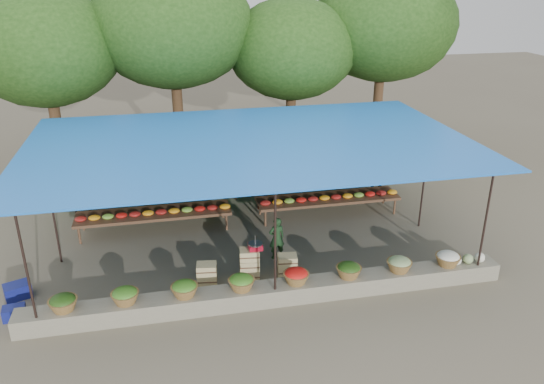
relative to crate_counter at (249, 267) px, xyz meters
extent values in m
plane|color=#665C4B|center=(0.38, 1.74, -0.31)|extent=(60.00, 60.00, 0.00)
cube|color=#6B6655|center=(0.38, -1.01, -0.11)|extent=(10.60, 0.55, 0.40)
cylinder|color=black|center=(-4.42, -1.16, 1.09)|extent=(0.05, 0.05, 2.80)
cylinder|color=black|center=(0.38, -1.16, 1.09)|extent=(0.05, 0.05, 2.80)
cylinder|color=black|center=(5.18, -1.16, 1.09)|extent=(0.05, 0.05, 2.80)
cylinder|color=black|center=(-4.42, 1.74, 1.09)|extent=(0.05, 0.05, 2.80)
cylinder|color=black|center=(5.18, 1.74, 1.09)|extent=(0.05, 0.05, 2.80)
cylinder|color=black|center=(-4.42, 4.64, 1.09)|extent=(0.05, 0.05, 2.80)
cylinder|color=black|center=(0.38, 4.64, 1.09)|extent=(0.05, 0.05, 2.80)
cylinder|color=black|center=(5.18, 4.64, 1.09)|extent=(0.05, 0.05, 2.80)
cube|color=blue|center=(0.38, 1.74, 2.49)|extent=(10.80, 6.60, 0.04)
cube|color=blue|center=(0.38, -0.26, 2.31)|extent=(10.80, 2.19, 0.26)
cube|color=blue|center=(0.38, 3.74, 2.31)|extent=(10.80, 2.19, 0.26)
cylinder|color=#9F9FA4|center=(0.38, 3.14, 1.71)|extent=(9.60, 0.01, 0.01)
ellipsoid|color=yellow|center=(-4.12, 3.14, 1.43)|extent=(0.23, 0.17, 0.30)
ellipsoid|color=yellow|center=(-3.48, 3.14, 1.43)|extent=(0.23, 0.17, 0.30)
ellipsoid|color=yellow|center=(-2.83, 3.14, 1.43)|extent=(0.23, 0.17, 0.30)
ellipsoid|color=yellow|center=(-2.19, 3.14, 1.43)|extent=(0.23, 0.17, 0.30)
ellipsoid|color=yellow|center=(-1.55, 3.14, 1.43)|extent=(0.23, 0.17, 0.30)
ellipsoid|color=yellow|center=(-0.91, 3.14, 1.43)|extent=(0.23, 0.17, 0.30)
ellipsoid|color=yellow|center=(-0.26, 3.14, 1.43)|extent=(0.23, 0.17, 0.30)
ellipsoid|color=yellow|center=(0.38, 3.14, 1.43)|extent=(0.23, 0.17, 0.30)
ellipsoid|color=yellow|center=(1.02, 3.14, 1.43)|extent=(0.23, 0.17, 0.30)
ellipsoid|color=yellow|center=(1.67, 3.14, 1.43)|extent=(0.23, 0.17, 0.30)
ellipsoid|color=yellow|center=(2.31, 3.14, 1.43)|extent=(0.23, 0.17, 0.30)
ellipsoid|color=yellow|center=(2.95, 3.14, 1.43)|extent=(0.23, 0.17, 0.30)
ellipsoid|color=yellow|center=(3.59, 3.14, 1.43)|extent=(0.23, 0.17, 0.30)
ellipsoid|color=yellow|center=(4.24, 3.14, 1.43)|extent=(0.23, 0.17, 0.30)
ellipsoid|color=yellow|center=(4.88, 3.14, 1.43)|extent=(0.23, 0.17, 0.30)
ellipsoid|color=#254813|center=(-3.92, -1.01, 0.31)|extent=(0.52, 0.52, 0.23)
ellipsoid|color=#3D771F|center=(-2.72, -1.01, 0.31)|extent=(0.52, 0.52, 0.23)
ellipsoid|color=#3D771F|center=(-1.52, -1.01, 0.31)|extent=(0.52, 0.52, 0.23)
ellipsoid|color=#3D771F|center=(-0.32, -1.01, 0.31)|extent=(0.52, 0.52, 0.23)
ellipsoid|color=red|center=(0.88, -1.01, 0.31)|extent=(0.52, 0.52, 0.23)
ellipsoid|color=#254813|center=(2.08, -1.01, 0.31)|extent=(0.52, 0.52, 0.23)
ellipsoid|color=#86A265|center=(3.28, -1.01, 0.31)|extent=(0.52, 0.52, 0.23)
ellipsoid|color=silver|center=(4.48, -1.01, 0.31)|extent=(0.52, 0.52, 0.23)
cube|color=#17421E|center=(0.38, 4.89, 0.94)|extent=(10.60, 0.06, 2.50)
cylinder|color=#372714|center=(-5.12, 7.54, 1.67)|extent=(0.36, 0.36, 3.97)
ellipsoid|color=#17340E|center=(-5.12, 7.54, 4.15)|extent=(4.77, 4.77, 3.69)
cylinder|color=#372714|center=(-1.12, 7.94, 1.93)|extent=(0.36, 0.36, 4.48)
ellipsoid|color=#17340E|center=(-1.12, 7.94, 4.73)|extent=(5.39, 5.39, 4.17)
cylinder|color=#372714|center=(2.88, 7.64, 1.55)|extent=(0.36, 0.36, 3.71)
ellipsoid|color=#17340E|center=(2.88, 7.64, 3.87)|extent=(4.47, 4.47, 3.45)
cylinder|color=#372714|center=(6.38, 8.04, 1.87)|extent=(0.36, 0.36, 4.35)
ellipsoid|color=#17340E|center=(6.38, 8.04, 4.59)|extent=(5.24, 5.24, 4.05)
cube|color=#4E321F|center=(-2.12, 3.04, 0.19)|extent=(4.20, 0.95, 0.08)
cube|color=#4E321F|center=(-2.12, 3.34, 0.47)|extent=(4.20, 0.35, 0.06)
cylinder|color=#4E321F|center=(-4.07, 2.64, -0.06)|extent=(0.06, 0.06, 0.50)
cylinder|color=#4E321F|center=(-0.17, 2.64, -0.06)|extent=(0.06, 0.06, 0.50)
cylinder|color=#4E321F|center=(-4.07, 3.44, -0.06)|extent=(0.06, 0.06, 0.50)
cylinder|color=#4E321F|center=(-0.17, 3.44, -0.06)|extent=(0.06, 0.06, 0.50)
ellipsoid|color=#A11B17|center=(-4.02, 2.89, 0.29)|extent=(0.31, 0.26, 0.13)
ellipsoid|color=#77AF36|center=(-4.02, 3.34, 0.56)|extent=(0.26, 0.22, 0.12)
ellipsoid|color=orange|center=(-3.67, 2.89, 0.29)|extent=(0.31, 0.26, 0.13)
ellipsoid|color=red|center=(-3.67, 3.34, 0.56)|extent=(0.26, 0.22, 0.12)
ellipsoid|color=#77AF36|center=(-3.32, 2.89, 0.29)|extent=(0.31, 0.26, 0.13)
ellipsoid|color=#A11B17|center=(-3.32, 3.34, 0.56)|extent=(0.26, 0.22, 0.12)
ellipsoid|color=red|center=(-2.97, 2.89, 0.29)|extent=(0.31, 0.26, 0.13)
ellipsoid|color=orange|center=(-2.97, 3.34, 0.56)|extent=(0.26, 0.22, 0.12)
ellipsoid|color=#A11B17|center=(-2.62, 2.89, 0.29)|extent=(0.31, 0.26, 0.13)
ellipsoid|color=#A11B17|center=(-2.62, 3.34, 0.56)|extent=(0.26, 0.22, 0.12)
ellipsoid|color=orange|center=(-2.27, 2.89, 0.29)|extent=(0.31, 0.26, 0.13)
ellipsoid|color=orange|center=(-2.27, 3.34, 0.56)|extent=(0.26, 0.22, 0.12)
ellipsoid|color=#A11B17|center=(-1.92, 2.89, 0.29)|extent=(0.31, 0.26, 0.13)
ellipsoid|color=#77AF36|center=(-1.92, 3.34, 0.56)|extent=(0.26, 0.22, 0.12)
ellipsoid|color=orange|center=(-1.57, 2.89, 0.29)|extent=(0.31, 0.26, 0.13)
ellipsoid|color=red|center=(-1.57, 3.34, 0.56)|extent=(0.26, 0.22, 0.12)
ellipsoid|color=#77AF36|center=(-1.22, 2.89, 0.29)|extent=(0.31, 0.26, 0.13)
ellipsoid|color=#A11B17|center=(-1.22, 3.34, 0.56)|extent=(0.26, 0.22, 0.12)
ellipsoid|color=red|center=(-0.87, 2.89, 0.29)|extent=(0.31, 0.26, 0.13)
ellipsoid|color=orange|center=(-0.87, 3.34, 0.56)|extent=(0.26, 0.22, 0.12)
ellipsoid|color=#A11B17|center=(-0.52, 2.89, 0.29)|extent=(0.31, 0.26, 0.13)
ellipsoid|color=#A11B17|center=(-0.52, 3.34, 0.56)|extent=(0.26, 0.22, 0.12)
ellipsoid|color=orange|center=(-0.17, 2.89, 0.29)|extent=(0.31, 0.26, 0.13)
ellipsoid|color=orange|center=(-0.17, 3.34, 0.56)|extent=(0.26, 0.22, 0.12)
cube|color=#4E321F|center=(2.88, 3.04, 0.19)|extent=(4.20, 0.95, 0.08)
cube|color=#4E321F|center=(2.88, 3.34, 0.47)|extent=(4.20, 0.35, 0.06)
cylinder|color=#4E321F|center=(0.93, 2.64, -0.06)|extent=(0.06, 0.06, 0.50)
cylinder|color=#4E321F|center=(4.83, 2.64, -0.06)|extent=(0.06, 0.06, 0.50)
cylinder|color=#4E321F|center=(0.93, 3.44, -0.06)|extent=(0.06, 0.06, 0.50)
cylinder|color=#4E321F|center=(4.83, 3.44, -0.06)|extent=(0.06, 0.06, 0.50)
ellipsoid|color=#A11B17|center=(0.98, 2.89, 0.29)|extent=(0.31, 0.26, 0.13)
ellipsoid|color=#77AF36|center=(0.98, 3.34, 0.56)|extent=(0.26, 0.22, 0.12)
ellipsoid|color=orange|center=(1.33, 2.89, 0.29)|extent=(0.31, 0.26, 0.13)
ellipsoid|color=red|center=(1.33, 3.34, 0.56)|extent=(0.26, 0.22, 0.12)
ellipsoid|color=#77AF36|center=(1.68, 2.89, 0.29)|extent=(0.31, 0.26, 0.13)
ellipsoid|color=#A11B17|center=(1.68, 3.34, 0.56)|extent=(0.26, 0.22, 0.12)
ellipsoid|color=red|center=(2.03, 2.89, 0.29)|extent=(0.31, 0.26, 0.13)
ellipsoid|color=orange|center=(2.03, 3.34, 0.56)|extent=(0.26, 0.22, 0.12)
ellipsoid|color=#A11B17|center=(2.38, 2.89, 0.29)|extent=(0.31, 0.26, 0.13)
ellipsoid|color=#A11B17|center=(2.38, 3.34, 0.56)|extent=(0.26, 0.22, 0.12)
ellipsoid|color=orange|center=(2.73, 2.89, 0.29)|extent=(0.31, 0.26, 0.13)
ellipsoid|color=orange|center=(2.73, 3.34, 0.56)|extent=(0.26, 0.22, 0.12)
ellipsoid|color=#A11B17|center=(3.08, 2.89, 0.29)|extent=(0.31, 0.26, 0.13)
ellipsoid|color=#77AF36|center=(3.08, 3.34, 0.56)|extent=(0.26, 0.22, 0.12)
ellipsoid|color=orange|center=(3.43, 2.89, 0.29)|extent=(0.31, 0.26, 0.13)
ellipsoid|color=red|center=(3.43, 3.34, 0.56)|extent=(0.26, 0.22, 0.12)
ellipsoid|color=#77AF36|center=(3.78, 2.89, 0.29)|extent=(0.31, 0.26, 0.13)
ellipsoid|color=#A11B17|center=(3.78, 3.34, 0.56)|extent=(0.26, 0.22, 0.12)
ellipsoid|color=red|center=(4.13, 2.89, 0.29)|extent=(0.31, 0.26, 0.13)
ellipsoid|color=orange|center=(4.13, 3.34, 0.56)|extent=(0.26, 0.22, 0.12)
ellipsoid|color=#A11B17|center=(4.48, 2.89, 0.29)|extent=(0.31, 0.26, 0.13)
ellipsoid|color=#A11B17|center=(4.48, 3.34, 0.56)|extent=(0.26, 0.22, 0.12)
ellipsoid|color=orange|center=(4.83, 2.89, 0.29)|extent=(0.31, 0.26, 0.13)
ellipsoid|color=orange|center=(4.83, 3.34, 0.56)|extent=(0.26, 0.22, 0.12)
cube|color=tan|center=(-0.97, 0.00, -0.19)|extent=(0.49, 0.40, 0.25)
cube|color=tan|center=(-0.97, 0.00, 0.07)|extent=(0.49, 0.40, 0.25)
cube|color=tan|center=(0.03, 0.00, -0.19)|extent=(0.49, 0.40, 0.25)
cube|color=tan|center=(0.03, 0.00, 0.07)|extent=(0.49, 0.40, 0.25)
cube|color=tan|center=(0.03, 0.00, 0.33)|extent=(0.49, 0.40, 0.25)
cube|color=tan|center=(0.93, 0.00, -0.19)|extent=(0.49, 0.40, 0.25)
cube|color=tan|center=(0.93, 0.00, 0.07)|extent=(0.49, 0.40, 0.25)
cube|color=#AB0D22|center=(0.17, 0.00, 0.52)|extent=(0.31, 0.27, 0.12)
cylinder|color=#9F9FA4|center=(0.17, 0.00, 0.60)|extent=(0.33, 0.33, 0.03)
cylinder|color=#9F9FA4|center=(0.17, 0.00, 0.70)|extent=(0.03, 0.03, 0.23)
imported|color=#163218|center=(0.85, 0.82, 0.25)|extent=(0.44, 0.32, 1.11)
imported|color=slate|center=(-3.95, 4.02, 0.49)|extent=(0.89, 0.76, 1.60)
imported|color=slate|center=(1.10, 3.88, 0.63)|extent=(1.25, 0.76, 1.88)
imported|color=slate|center=(4.81, 4.13, 0.60)|extent=(1.02, 1.10, 1.81)
cube|color=navy|center=(-5.02, -0.49, -0.18)|extent=(0.48, 0.37, 0.27)
cube|color=navy|center=(-5.11, 0.31, -0.15)|extent=(0.65, 0.56, 0.33)
camera|label=1|loc=(-1.69, -10.56, 6.38)|focal=35.00mm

